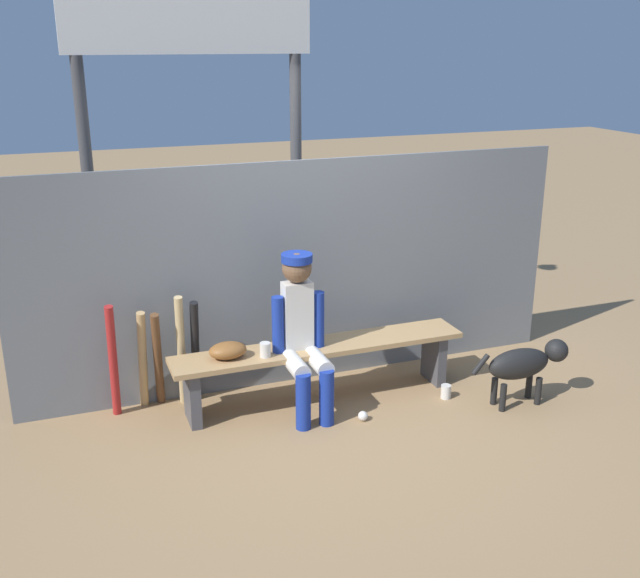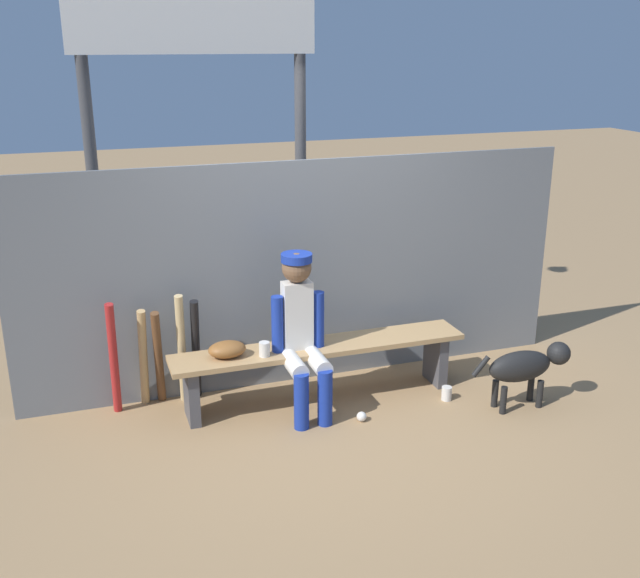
{
  "view_description": "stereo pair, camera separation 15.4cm",
  "coord_description": "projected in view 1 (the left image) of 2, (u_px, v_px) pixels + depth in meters",
  "views": [
    {
      "loc": [
        -1.83,
        -4.9,
        2.69
      ],
      "look_at": [
        0.0,
        0.0,
        0.92
      ],
      "focal_mm": 41.51,
      "sensor_mm": 36.0,
      "label": 1
    },
    {
      "loc": [
        -1.68,
        -4.96,
        2.69
      ],
      "look_at": [
        0.0,
        0.0,
        0.92
      ],
      "focal_mm": 41.51,
      "sensor_mm": 36.0,
      "label": 2
    }
  ],
  "objects": [
    {
      "name": "player_seated",
      "position": [
        302.0,
        329.0,
        5.45
      ],
      "size": [
        0.41,
        0.55,
        1.21
      ],
      "color": "silver",
      "rests_on": "ground_plane"
    },
    {
      "name": "dugout_bench",
      "position": [
        320.0,
        357.0,
        5.7
      ],
      "size": [
        2.3,
        0.36,
        0.47
      ],
      "color": "tan",
      "rests_on": "ground_plane"
    },
    {
      "name": "baseball_glove",
      "position": [
        228.0,
        350.0,
        5.41
      ],
      "size": [
        0.28,
        0.2,
        0.12
      ],
      "primitive_type": "ellipsoid",
      "color": "brown",
      "rests_on": "dugout_bench"
    },
    {
      "name": "bat_wood_dark",
      "position": [
        158.0,
        359.0,
        5.57
      ],
      "size": [
        0.1,
        0.26,
        0.8
      ],
      "primitive_type": "cylinder",
      "rotation": [
        0.24,
        0.0,
        -0.14
      ],
      "color": "brown",
      "rests_on": "ground_plane"
    },
    {
      "name": "scoreboard",
      "position": [
        199.0,
        57.0,
        6.02
      ],
      "size": [
        2.3,
        0.27,
        3.61
      ],
      "color": "#3F3F42",
      "rests_on": "ground_plane"
    },
    {
      "name": "ground_plane",
      "position": [
        320.0,
        400.0,
        5.82
      ],
      "size": [
        30.0,
        30.0,
        0.0
      ],
      "primitive_type": "plane",
      "color": "#9E7A51"
    },
    {
      "name": "bat_wood_tan",
      "position": [
        143.0,
        360.0,
        5.54
      ],
      "size": [
        0.08,
        0.22,
        0.82
      ],
      "primitive_type": "cylinder",
      "rotation": [
        0.19,
        0.0,
        0.05
      ],
      "color": "tan",
      "rests_on": "ground_plane"
    },
    {
      "name": "bat_aluminum_black",
      "position": [
        195.0,
        351.0,
        5.65
      ],
      "size": [
        0.08,
        0.23,
        0.86
      ],
      "primitive_type": "cylinder",
      "rotation": [
        0.19,
        0.0,
        -0.08
      ],
      "color": "black",
      "rests_on": "ground_plane"
    },
    {
      "name": "cup_on_bench",
      "position": [
        265.0,
        350.0,
        5.43
      ],
      "size": [
        0.08,
        0.08,
        0.11
      ],
      "primitive_type": "cylinder",
      "color": "silver",
      "rests_on": "dugout_bench"
    },
    {
      "name": "bat_wood_natural",
      "position": [
        181.0,
        351.0,
        5.59
      ],
      "size": [
        0.08,
        0.18,
        0.91
      ],
      "primitive_type": "cylinder",
      "rotation": [
        0.12,
        0.0,
        -0.12
      ],
      "color": "tan",
      "rests_on": "ground_plane"
    },
    {
      "name": "dog",
      "position": [
        525.0,
        363.0,
        5.66
      ],
      "size": [
        0.84,
        0.2,
        0.49
      ],
      "color": "black",
      "rests_on": "ground_plane"
    },
    {
      "name": "baseball",
      "position": [
        363.0,
        416.0,
        5.49
      ],
      "size": [
        0.07,
        0.07,
        0.07
      ],
      "primitive_type": "sphere",
      "color": "white",
      "rests_on": "ground_plane"
    },
    {
      "name": "bat_aluminum_red",
      "position": [
        113.0,
        362.0,
        5.4
      ],
      "size": [
        0.07,
        0.2,
        0.91
      ],
      "primitive_type": "cylinder",
      "rotation": [
        0.15,
        0.0,
        0.01
      ],
      "color": "#B22323",
      "rests_on": "ground_plane"
    },
    {
      "name": "cup_on_ground",
      "position": [
        446.0,
        392.0,
        5.83
      ],
      "size": [
        0.08,
        0.08,
        0.11
      ],
      "primitive_type": "cylinder",
      "color": "silver",
      "rests_on": "ground_plane"
    },
    {
      "name": "chainlink_fence",
      "position": [
        301.0,
        274.0,
        5.91
      ],
      "size": [
        4.51,
        0.03,
        1.82
      ],
      "primitive_type": "cube",
      "color": "slate",
      "rests_on": "ground_plane"
    }
  ]
}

